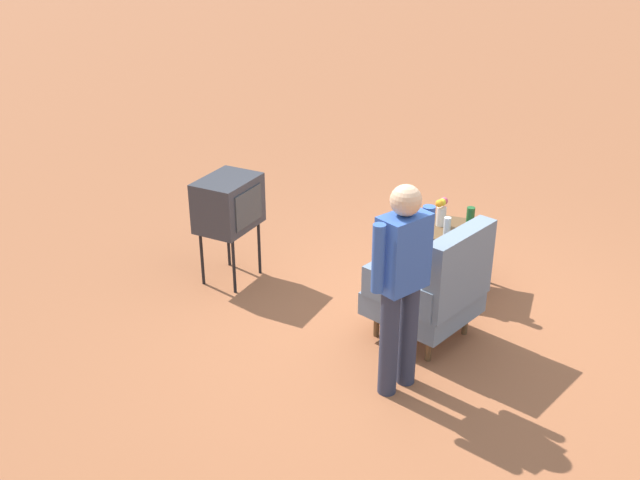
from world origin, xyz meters
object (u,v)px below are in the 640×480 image
(soda_can_blue, at_px, (478,234))
(bottle_wine_green, at_px, (470,224))
(person_standing, at_px, (402,278))
(side_table, at_px, (458,238))
(tv_on_stand, at_px, (228,204))
(flower_vase, at_px, (442,211))
(bottle_short_clear, at_px, (447,228))
(armchair, at_px, (434,287))

(soda_can_blue, bearing_deg, bottle_wine_green, -63.88)
(person_standing, bearing_deg, side_table, 176.25)
(tv_on_stand, xyz_separation_m, flower_vase, (-0.61, 1.87, -0.04))
(side_table, bearing_deg, soda_can_blue, 49.43)
(tv_on_stand, height_order, soda_can_blue, tv_on_stand)
(bottle_short_clear, bearing_deg, person_standing, -1.72)
(tv_on_stand, height_order, person_standing, person_standing)
(side_table, relative_size, flower_vase, 2.26)
(tv_on_stand, distance_m, bottle_short_clear, 2.01)
(person_standing, xyz_separation_m, bottle_wine_green, (-1.49, 0.24, -0.18))
(person_standing, bearing_deg, tv_on_stand, -120.27)
(armchair, distance_m, soda_can_blue, 0.84)
(soda_can_blue, distance_m, bottle_short_clear, 0.28)
(bottle_wine_green, xyz_separation_m, soda_can_blue, (-0.04, 0.08, -0.10))
(armchair, height_order, side_table, armchair)
(bottle_wine_green, bearing_deg, person_standing, -9.09)
(soda_can_blue, height_order, flower_vase, flower_vase)
(tv_on_stand, relative_size, soda_can_blue, 8.44)
(flower_vase, bearing_deg, soda_can_blue, 61.02)
(tv_on_stand, relative_size, person_standing, 0.63)
(tv_on_stand, xyz_separation_m, soda_can_blue, (-0.40, 2.25, -0.12))
(side_table, xyz_separation_m, soda_can_blue, (0.18, 0.20, 0.15))
(armchair, distance_m, tv_on_stand, 2.09)
(armchair, height_order, flower_vase, armchair)
(side_table, relative_size, soda_can_blue, 4.91)
(bottle_short_clear, bearing_deg, tv_on_stand, -80.05)
(armchair, xyz_separation_m, person_standing, (0.73, -0.10, 0.44))
(soda_can_blue, height_order, bottle_short_clear, bottle_short_clear)
(bottle_short_clear, bearing_deg, bottle_wine_green, 93.65)
(side_table, height_order, flower_vase, flower_vase)
(armchair, bearing_deg, side_table, 179.41)
(person_standing, xyz_separation_m, soda_can_blue, (-1.53, 0.32, -0.28))
(tv_on_stand, xyz_separation_m, bottle_wine_green, (-0.36, 2.17, -0.02))
(bottle_wine_green, distance_m, flower_vase, 0.39)
(armchair, xyz_separation_m, flower_vase, (-1.00, -0.16, 0.25))
(armchair, distance_m, side_table, 0.97)
(bottle_short_clear, relative_size, flower_vase, 0.75)
(bottle_wine_green, xyz_separation_m, flower_vase, (-0.25, -0.30, -0.01))
(tv_on_stand, xyz_separation_m, bottle_short_clear, (-0.35, 1.98, -0.08))
(side_table, height_order, soda_can_blue, soda_can_blue)
(armchair, relative_size, tv_on_stand, 1.03)
(soda_can_blue, bearing_deg, side_table, -130.57)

